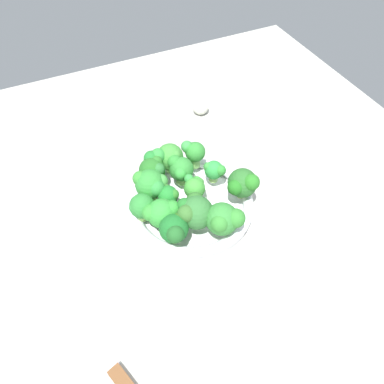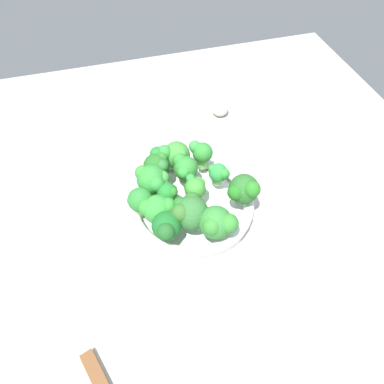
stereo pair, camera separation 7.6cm
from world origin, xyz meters
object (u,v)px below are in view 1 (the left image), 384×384
Objects in this scene: broccoli_floret_5 at (181,169)px; broccoli_floret_1 at (243,184)px; broccoli_floret_9 at (168,157)px; bowl at (192,207)px; broccoli_floret_11 at (194,187)px; broccoli_floret_6 at (141,206)px; broccoli_floret_12 at (175,228)px; broccoli_floret_4 at (193,152)px; broccoli_floret_10 at (223,220)px; broccoli_floret_13 at (153,169)px; broccoli_floret_2 at (195,211)px; broccoli_floret_8 at (168,196)px; knife at (113,369)px; broccoli_floret_7 at (214,170)px; garlic_bulb at (201,107)px; broccoli_floret_0 at (151,184)px; broccoli_floret_3 at (162,213)px.

broccoli_floret_1 is at bearing -133.55° from broccoli_floret_5.
broccoli_floret_1 is at bearing -140.19° from broccoli_floret_9.
bowl is 4.80× the size of broccoli_floret_11.
broccoli_floret_12 is (-7.95, -3.81, 0.43)cm from broccoli_floret_6.
broccoli_floret_10 reaches higher than broccoli_floret_4.
broccoli_floret_13 is (8.07, 5.28, 6.46)cm from bowl.
broccoli_floret_2 reaches higher than broccoli_floret_6.
broccoli_floret_12 is at bearing 136.03° from broccoli_floret_11.
broccoli_floret_5 reaches higher than bowl.
broccoli_floret_8 is 32.20cm from knife.
broccoli_floret_9 is (3.96, 1.26, 0.47)cm from broccoli_floret_5.
broccoli_floret_7 is (-2.69, -6.63, -0.76)cm from broccoli_floret_5.
broccoli_floret_7 is at bearing 159.87° from garlic_bulb.
broccoli_floret_0 is at bearing 137.85° from garlic_bulb.
broccoli_floret_9 is (0.58, 5.78, 0.11)cm from broccoli_floret_4.
broccoli_floret_10 is 43.10cm from garlic_bulb.
broccoli_floret_5 is at bearing 7.78° from broccoli_floret_11.
broccoli_floret_7 is at bearing 25.61° from broccoli_floret_1.
broccoli_floret_10 reaches higher than broccoli_floret_3.
broccoli_floret_7 is (8.92, -8.85, -1.14)cm from broccoli_floret_2.
broccoli_floret_8 reaches higher than bowl.
broccoli_floret_13 is at bearing -36.21° from broccoli_floret_6.
broccoli_floret_9 is at bearing -27.25° from broccoli_floret_3.
broccoli_floret_8 is at bearing 157.95° from broccoli_floret_9.
broccoli_floret_7 reaches higher than knife.
broccoli_floret_1 reaches higher than broccoli_floret_11.
broccoli_floret_5 is (9.34, 9.82, -0.26)cm from broccoli_floret_1.
garlic_bulb is (24.40, -16.56, -5.70)cm from broccoli_floret_5.
knife is (-24.45, 25.92, -6.74)cm from broccoli_floret_11.
broccoli_floret_6 is (3.51, 2.99, -0.35)cm from broccoli_floret_3.
broccoli_floret_13 is at bearing 22.62° from broccoli_floret_10.
knife is 68.40cm from garlic_bulb.
broccoli_floret_5 reaches higher than broccoli_floret_11.
bowl is 11.93cm from broccoli_floret_9.
broccoli_floret_0 reaches higher than broccoli_floret_1.
broccoli_floret_3 is 4.52cm from broccoli_floret_12.
broccoli_floret_9 is at bearing 17.66° from broccoli_floret_5.
broccoli_floret_1 is at bearing -79.32° from broccoli_floret_2.
broccoli_floret_0 reaches higher than broccoli_floret_3.
knife is at bearing 117.49° from broccoli_floret_10.
bowl is 3.99× the size of broccoli_floret_5.
broccoli_floret_9 reaches higher than broccoli_floret_3.
knife is (-18.15, 22.97, -7.71)cm from broccoli_floret_2.
broccoli_floret_6 is (-3.38, 3.49, -1.31)cm from broccoli_floret_0.
broccoli_floret_4 is (12.72, 5.30, 0.10)cm from broccoli_floret_1.
broccoli_floret_4 is at bearing -7.89° from broccoli_floret_10.
broccoli_floret_3 is 11.87cm from broccoli_floret_10.
broccoli_floret_0 is 1.16× the size of broccoli_floret_5.
broccoli_floret_4 reaches higher than broccoli_floret_11.
broccoli_floret_0 reaches higher than broccoli_floret_10.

